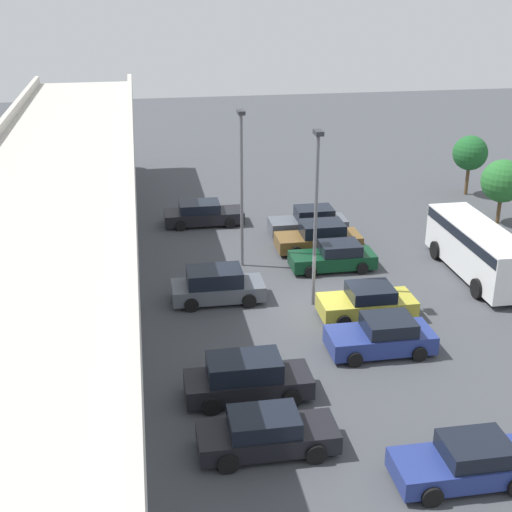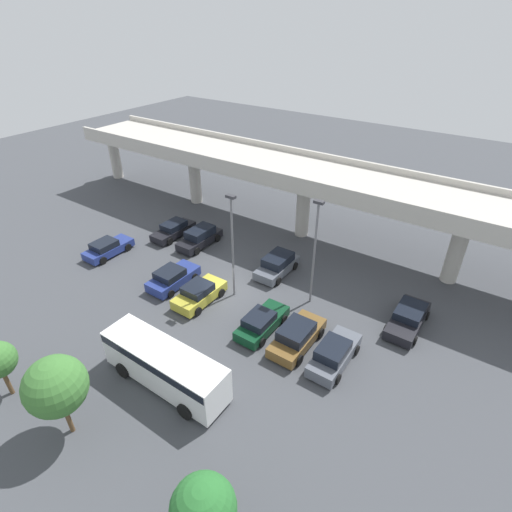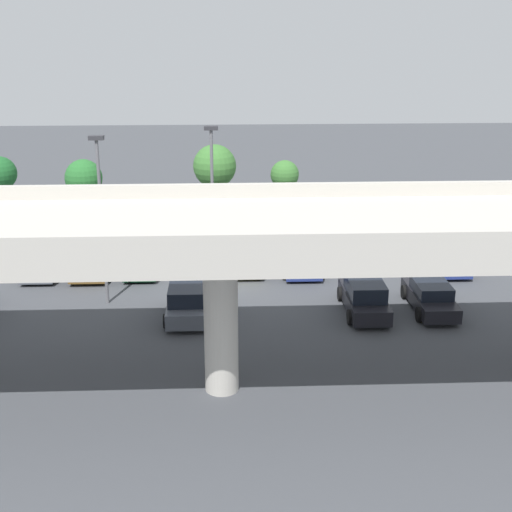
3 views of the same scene
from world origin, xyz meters
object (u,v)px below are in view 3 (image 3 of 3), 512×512
Objects in this scene: parked_car_2 at (364,296)px; shuttle_bus at (186,211)px; parked_car_6 at (143,259)px; parked_car_5 at (188,301)px; parked_car_0 at (444,257)px; parked_car_1 at (430,296)px; tree_front_centre at (215,166)px; lamp_post_near_aisle at (101,208)px; tree_front_far_right at (0,173)px; parked_car_8 at (45,259)px; parked_car_7 at (94,259)px; tree_front_right at (84,178)px; lamp_post_mid_lot at (212,194)px; parked_car_4 at (244,257)px; tree_front_left at (285,175)px; parked_car_3 at (300,258)px.

parked_car_2 is 0.57× the size of shuttle_bus.
parked_car_5 is at bearing 23.35° from parked_car_6.
parked_car_1 is (2.44, 5.84, 0.02)m from parked_car_0.
parked_car_5 is 0.88× the size of tree_front_centre.
lamp_post_near_aisle is 20.18m from tree_front_far_right.
parked_car_6 is 5.38m from parked_car_8.
parked_car_7 is 12.57m from tree_front_right.
parked_car_8 is at bearing -12.36° from lamp_post_mid_lot.
parked_car_4 is at bearing 54.63° from parked_car_1.
tree_front_left reaches higher than parked_car_6.
parked_car_1 is 0.98× the size of parked_car_2.
tree_front_centre reaches higher than parked_car_2.
parked_car_8 is 0.56× the size of shuttle_bus.
shuttle_bus is at bearing 146.22° from parked_car_7.
parked_car_5 is at bearing 113.80° from tree_front_right.
parked_car_7 is 2.67m from parked_car_8.
lamp_post_mid_lot is at bearing -82.47° from parked_car_0.
lamp_post_mid_lot reaches higher than parked_car_3.
tree_front_left is at bearing -173.97° from tree_front_centre.
tree_front_far_right is (6.00, -0.66, 0.24)m from tree_front_right.
tree_front_centre reaches higher than tree_front_right.
parked_car_6 is (2.83, -6.55, -0.11)m from parked_car_5.
shuttle_bus is (-7.43, -7.05, 0.84)m from parked_car_8.
parked_car_6 is (16.89, -0.40, 0.00)m from parked_car_0.
parked_car_8 is at bearing 115.18° from tree_front_far_right.
tree_front_far_right reaches higher than parked_car_6.
parked_car_1 is 1.01× the size of parked_car_8.
lamp_post_near_aisle is (4.10, -1.83, 4.06)m from parked_car_5.
parked_car_0 is at bearing 89.73° from parked_car_3.
parked_car_0 is 1.02× the size of parked_car_4.
parked_car_3 is at bearing -43.84° from parked_car_5.
parked_car_6 is 7.35m from shuttle_bus.
parked_car_1 is 15.74m from parked_car_6.
tree_front_centre is at bearing 177.88° from tree_front_far_right.
parked_car_4 is 1.04× the size of tree_front_far_right.
parked_car_0 is 1.01× the size of parked_car_5.
parked_car_0 is at bearing 121.48° from tree_front_left.
tree_front_centre is at bearing -158.60° from parked_car_3.
parked_car_0 is 0.53× the size of lamp_post_near_aisle.
tree_front_far_right is (25.81, -18.90, 2.26)m from parked_car_1.
parked_car_8 is 1.10× the size of tree_front_far_right.
parked_car_2 is at bearing 40.98° from parked_car_4.
parked_car_2 is 8.39m from parked_car_5.
parked_car_7 is at bearing -16.52° from lamp_post_mid_lot.
lamp_post_near_aisle is 1.00× the size of lamp_post_mid_lot.
lamp_post_mid_lot is 2.00× the size of tree_front_far_right.
parked_car_2 reaches higher than parked_car_5.
parked_car_1 reaches higher than parked_car_0.
parked_car_6 is 0.55× the size of shuttle_bus.
parked_car_8 is 14.23m from tree_front_far_right.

